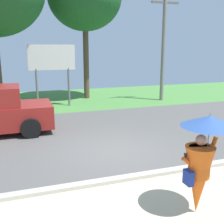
% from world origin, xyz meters
% --- Properties ---
extents(ground_plane, '(40.00, 22.00, 0.20)m').
position_xyz_m(ground_plane, '(0.00, 2.95, -0.05)').
color(ground_plane, '#565451').
extents(monk_pedestrian, '(1.14, 1.13, 2.13)m').
position_xyz_m(monk_pedestrian, '(0.49, -3.82, 1.16)').
color(monk_pedestrian, '#E55B19').
rests_on(monk_pedestrian, ground_plane).
extents(utility_pole, '(1.80, 0.24, 6.57)m').
position_xyz_m(utility_pole, '(5.86, 7.64, 3.46)').
color(utility_pole, gray).
rests_on(utility_pole, ground_plane).
extents(roadside_billboard, '(2.60, 0.12, 3.50)m').
position_xyz_m(roadside_billboard, '(-1.00, 7.87, 2.55)').
color(roadside_billboard, slate).
rests_on(roadside_billboard, ground_plane).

